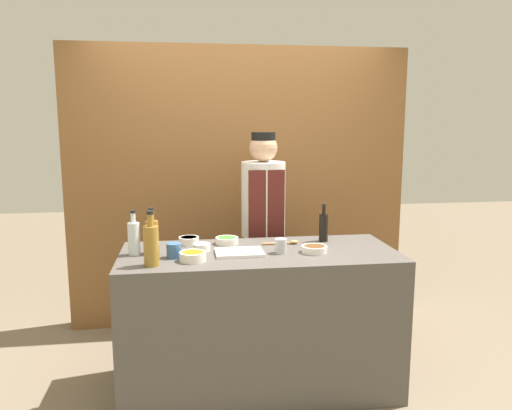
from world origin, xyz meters
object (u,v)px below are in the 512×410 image
object	(u,v)px
sauce_bowl_brown	(314,249)
wooden_spoon	(286,243)
cutting_board	(239,252)
cup_blue	(174,250)
sauce_bowl_purple	(202,247)
bottle_vinegar	(151,244)
sauce_bowl_orange	(193,256)
bottle_soy	(323,227)
bottle_clear	(134,238)
bottle_amber	(152,236)
cup_steel	(281,246)
chef_center	(263,230)
sauce_bowl_green	(227,240)
sauce_bowl_red	(189,240)

from	to	relation	value
sauce_bowl_brown	wooden_spoon	world-z (taller)	sauce_bowl_brown
cutting_board	cup_blue	xyz separation A→B (m)	(-0.41, -0.03, 0.04)
sauce_bowl_purple	bottle_vinegar	size ratio (longest dim) A/B	0.34
sauce_bowl_orange	sauce_bowl_brown	distance (m)	0.78
bottle_soy	bottle_clear	size ratio (longest dim) A/B	0.93
sauce_bowl_orange	bottle_amber	bearing A→B (deg)	141.13
sauce_bowl_brown	cup_steel	bearing A→B (deg)	176.01
cutting_board	cup_steel	world-z (taller)	cup_steel
bottle_vinegar	wooden_spoon	xyz separation A→B (m)	(0.88, 0.39, -0.12)
bottle_soy	chef_center	size ratio (longest dim) A/B	0.16
cup_blue	chef_center	distance (m)	1.03
sauce_bowl_green	sauce_bowl_red	bearing A→B (deg)	176.53
sauce_bowl_purple	cup_blue	size ratio (longest dim) A/B	1.22
bottle_soy	bottle_amber	xyz separation A→B (m)	(-1.17, -0.17, 0.01)
sauce_bowl_brown	bottle_clear	xyz separation A→B (m)	(-1.14, 0.10, 0.09)
bottle_soy	bottle_clear	bearing A→B (deg)	-171.68
wooden_spoon	sauce_bowl_purple	bearing A→B (deg)	-170.51
sauce_bowl_brown	chef_center	bearing A→B (deg)	105.38
bottle_vinegar	chef_center	xyz separation A→B (m)	(0.80, 0.93, -0.14)
cup_blue	cup_steel	world-z (taller)	cup_steel
sauce_bowl_orange	sauce_bowl_red	world-z (taller)	sauce_bowl_orange
bottle_amber	cup_steel	bearing A→B (deg)	-7.13
bottle_vinegar	bottle_soy	bearing A→B (deg)	21.08
wooden_spoon	cutting_board	bearing A→B (deg)	-148.76
bottle_amber	cup_blue	world-z (taller)	bottle_amber
bottle_amber	sauce_bowl_brown	bearing A→B (deg)	-6.47
sauce_bowl_orange	cutting_board	world-z (taller)	sauce_bowl_orange
sauce_bowl_orange	sauce_bowl_brown	xyz separation A→B (m)	(0.78, 0.09, -0.01)
bottle_vinegar	cup_blue	size ratio (longest dim) A/B	3.57
sauce_bowl_purple	cup_steel	xyz separation A→B (m)	(0.50, -0.13, 0.02)
sauce_bowl_red	cup_steel	bearing A→B (deg)	-27.97
bottle_soy	cup_blue	distance (m)	1.07
sauce_bowl_purple	bottle_amber	distance (m)	0.33
sauce_bowl_red	sauce_bowl_purple	xyz separation A→B (m)	(0.08, -0.18, -0.00)
chef_center	sauce_bowl_orange	bearing A→B (deg)	-123.42
sauce_bowl_purple	bottle_amber	world-z (taller)	bottle_amber
sauce_bowl_purple	wooden_spoon	size ratio (longest dim) A/B	0.45
bottle_amber	cup_blue	xyz separation A→B (m)	(0.14, -0.11, -0.07)
sauce_bowl_green	sauce_bowl_orange	bearing A→B (deg)	-121.34
sauce_bowl_red	bottle_clear	distance (m)	0.42
sauce_bowl_green	bottle_vinegar	size ratio (longest dim) A/B	0.48
chef_center	bottle_vinegar	bearing A→B (deg)	-130.96
sauce_bowl_orange	sauce_bowl_purple	bearing A→B (deg)	75.00
sauce_bowl_green	bottle_amber	size ratio (longest dim) A/B	0.53
wooden_spoon	chef_center	distance (m)	0.54
sauce_bowl_brown	chef_center	xyz separation A→B (m)	(-0.21, 0.77, -0.04)
sauce_bowl_brown	sauce_bowl_green	bearing A→B (deg)	150.21
sauce_bowl_green	bottle_soy	world-z (taller)	bottle_soy
bottle_amber	cutting_board	bearing A→B (deg)	-8.87
sauce_bowl_orange	bottle_soy	bearing A→B (deg)	22.29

